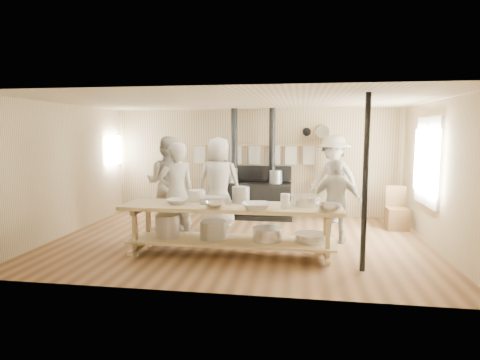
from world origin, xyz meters
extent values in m
plane|color=brown|center=(0.00, 0.00, 0.00)|extent=(7.00, 7.00, 0.00)
plane|color=tan|center=(0.00, 2.50, 1.30)|extent=(7.00, 0.00, 7.00)
plane|color=tan|center=(0.00, -2.50, 1.30)|extent=(7.00, 0.00, 7.00)
plane|color=tan|center=(-3.50, 0.00, 1.30)|extent=(0.00, 5.00, 5.00)
plane|color=tan|center=(3.50, 0.00, 1.30)|extent=(0.00, 5.00, 5.00)
plane|color=#BFB38E|center=(0.00, 0.00, 2.60)|extent=(7.00, 7.00, 0.00)
cube|color=beige|center=(3.47, 0.60, 1.50)|extent=(0.06, 1.35, 1.65)
plane|color=white|center=(3.43, 0.60, 1.50)|extent=(0.00, 1.50, 1.50)
cube|color=beige|center=(3.42, 0.60, 1.50)|extent=(0.02, 0.03, 1.50)
plane|color=white|center=(-3.45, 2.00, 1.60)|extent=(0.00, 0.90, 0.90)
cube|color=black|center=(0.00, 2.10, 0.42)|extent=(1.80, 0.70, 0.85)
cube|color=black|center=(0.00, 2.10, 0.05)|extent=(1.90, 0.75, 0.10)
cube|color=black|center=(0.00, 2.40, 1.05)|extent=(1.80, 0.12, 0.35)
cylinder|color=black|center=(-0.45, 2.15, 1.73)|extent=(0.15, 0.15, 1.75)
cylinder|color=black|center=(0.45, 2.15, 1.73)|extent=(0.15, 0.15, 1.75)
cylinder|color=#B2B2B7|center=(-0.55, 2.10, 1.02)|extent=(0.36, 0.36, 0.34)
cylinder|color=gray|center=(0.55, 2.05, 1.00)|extent=(0.30, 0.30, 0.30)
cylinder|color=tan|center=(0.00, 2.40, 1.72)|extent=(3.00, 0.04, 0.04)
cube|color=silver|center=(-1.35, 2.40, 1.50)|extent=(0.28, 0.01, 0.46)
cube|color=silver|center=(-0.90, 2.40, 1.50)|extent=(0.28, 0.01, 0.46)
cube|color=silver|center=(-0.45, 2.40, 1.50)|extent=(0.28, 0.01, 0.46)
cube|color=silver|center=(0.00, 2.40, 1.50)|extent=(0.28, 0.01, 0.46)
cube|color=silver|center=(0.45, 2.40, 1.50)|extent=(0.28, 0.01, 0.46)
cube|color=silver|center=(0.90, 2.40, 1.50)|extent=(0.28, 0.01, 0.46)
cube|color=silver|center=(1.35, 2.40, 1.50)|extent=(0.28, 0.01, 0.46)
cube|color=tan|center=(1.40, 2.42, 1.90)|extent=(0.50, 0.14, 0.03)
cylinder|color=black|center=(1.25, 2.44, 2.05)|extent=(0.20, 0.04, 0.20)
cylinder|color=silver|center=(1.62, 2.44, 2.05)|extent=(0.32, 0.03, 0.32)
cube|color=tan|center=(0.00, -0.90, 0.82)|extent=(3.60, 0.90, 0.06)
cube|color=tan|center=(0.00, -0.90, 0.25)|extent=(3.40, 0.80, 0.04)
cube|color=tan|center=(0.00, -0.90, 0.20)|extent=(3.30, 0.06, 0.06)
cube|color=tan|center=(-1.55, -1.20, 0.42)|extent=(0.07, 0.07, 0.85)
cube|color=tan|center=(-1.55, -0.60, 0.42)|extent=(0.07, 0.07, 0.85)
cube|color=tan|center=(1.55, -1.20, 0.42)|extent=(0.07, 0.07, 0.85)
cube|color=tan|center=(1.55, -0.60, 0.42)|extent=(0.07, 0.07, 0.85)
cylinder|color=#B2B2B7|center=(-1.10, -0.90, 0.46)|extent=(0.40, 0.40, 0.38)
cylinder|color=gray|center=(-0.30, -0.90, 0.42)|extent=(0.44, 0.44, 0.30)
cylinder|color=silver|center=(0.60, -0.90, 0.38)|extent=(0.48, 0.48, 0.22)
cylinder|color=silver|center=(1.30, -0.90, 0.34)|extent=(0.52, 0.52, 0.14)
cylinder|color=black|center=(2.05, -1.35, 1.30)|extent=(0.08, 0.08, 2.60)
imported|color=#B2AF9D|center=(-1.11, -0.34, 0.93)|extent=(0.81, 0.76, 1.86)
imported|color=#B2AF9D|center=(-1.63, 0.72, 0.98)|extent=(0.97, 0.77, 1.95)
imported|color=#B2AF9D|center=(-0.62, 1.10, 0.97)|extent=(0.98, 0.66, 1.94)
imported|color=#B2AF9D|center=(1.80, 0.18, 0.77)|extent=(0.98, 0.60, 1.55)
imported|color=#B2AF9D|center=(1.87, 1.95, 0.99)|extent=(1.46, 1.38, 1.98)
cube|color=brown|center=(3.15, 1.40, 0.23)|extent=(0.42, 0.42, 0.45)
cube|color=brown|center=(3.15, 1.59, 0.65)|extent=(0.42, 0.04, 0.50)
imported|color=white|center=(-0.91, -0.94, 0.89)|extent=(0.37, 0.37, 0.09)
imported|color=silver|center=(-0.19, -1.23, 0.90)|extent=(0.47, 0.47, 0.11)
imported|color=white|center=(0.45, -1.23, 0.90)|extent=(0.52, 0.52, 0.11)
imported|color=silver|center=(1.55, -1.23, 0.91)|extent=(0.41, 0.41, 0.12)
cube|color=#B2B2B7|center=(-0.30, -0.75, 0.90)|extent=(0.54, 0.41, 0.11)
cylinder|color=silver|center=(1.21, -0.73, 0.93)|extent=(0.58, 0.58, 0.16)
cylinder|color=gray|center=(0.13, -0.66, 0.99)|extent=(0.31, 0.31, 0.28)
cylinder|color=white|center=(-0.66, -0.57, 0.94)|extent=(0.38, 0.38, 0.19)
cylinder|color=white|center=(0.89, -1.03, 0.96)|extent=(0.15, 0.15, 0.23)
camera|label=1|loc=(1.12, -7.29, 2.04)|focal=30.00mm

